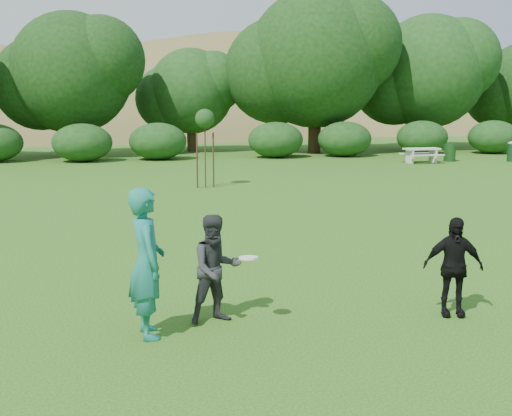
{
  "coord_description": "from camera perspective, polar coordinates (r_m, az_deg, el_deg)",
  "views": [
    {
      "loc": [
        -3.0,
        -8.79,
        3.14
      ],
      "look_at": [
        0.0,
        3.0,
        1.1
      ],
      "focal_mm": 45.0,
      "sensor_mm": 36.0,
      "label": 1
    }
  ],
  "objects": [
    {
      "name": "tree_row",
      "position": [
        38.03,
        -4.94,
        12.11
      ],
      "size": [
        53.92,
        10.38,
        9.62
      ],
      "color": "#3A2616",
      "rests_on": "ground"
    },
    {
      "name": "trash_can_near",
      "position": [
        35.1,
        16.84,
        4.73
      ],
      "size": [
        0.6,
        0.6,
        0.9
      ],
      "primitive_type": "cylinder",
      "color": "#183E16",
      "rests_on": "ground"
    },
    {
      "name": "picnic_table",
      "position": [
        33.76,
        14.5,
        4.77
      ],
      "size": [
        1.8,
        1.48,
        0.76
      ],
      "color": "beige",
      "rests_on": "ground"
    },
    {
      "name": "player_teal",
      "position": [
        8.67,
        -9.7,
        -4.83
      ],
      "size": [
        0.56,
        0.78,
        2.03
      ],
      "primitive_type": "imported",
      "rotation": [
        0.0,
        0.0,
        1.67
      ],
      "color": "#187062",
      "rests_on": "ground"
    },
    {
      "name": "ground",
      "position": [
        9.81,
        4.38,
        -9.19
      ],
      "size": [
        120.0,
        120.0,
        0.0
      ],
      "primitive_type": "plane",
      "color": "#19470C",
      "rests_on": "ground"
    },
    {
      "name": "frisbee",
      "position": [
        8.87,
        -0.68,
        -4.45
      ],
      "size": [
        0.27,
        0.27,
        0.04
      ],
      "color": "white",
      "rests_on": "ground"
    },
    {
      "name": "sapling",
      "position": [
        23.33,
        -4.58,
        7.73
      ],
      "size": [
        0.7,
        0.7,
        2.85
      ],
      "color": "#3E2718",
      "rests_on": "ground"
    },
    {
      "name": "hillside",
      "position": [
        78.75,
        -12.23,
        -1.75
      ],
      "size": [
        150.0,
        72.0,
        52.0
      ],
      "color": "olive",
      "rests_on": "ground"
    },
    {
      "name": "player_grey",
      "position": [
        9.16,
        -3.58,
        -5.43
      ],
      "size": [
        0.86,
        0.73,
        1.56
      ],
      "primitive_type": "imported",
      "rotation": [
        0.0,
        0.0,
        0.2
      ],
      "color": "#2A2B2D",
      "rests_on": "ground"
    },
    {
      "name": "player_black",
      "position": [
        9.87,
        17.12,
        -5.0
      ],
      "size": [
        0.93,
        0.6,
        1.48
      ],
      "primitive_type": "imported",
      "rotation": [
        0.0,
        0.0,
        -0.29
      ],
      "color": "black",
      "rests_on": "ground"
    }
  ]
}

